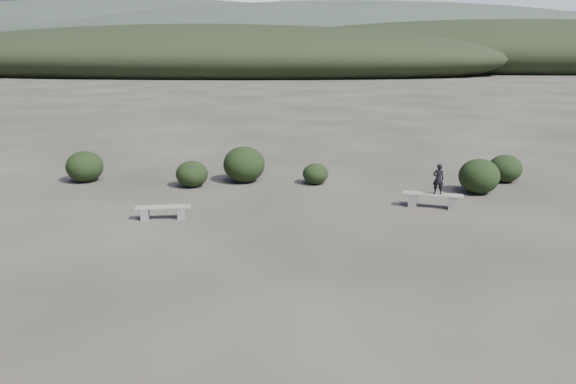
{
  "coord_description": "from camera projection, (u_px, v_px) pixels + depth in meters",
  "views": [
    {
      "loc": [
        0.63,
        -11.48,
        5.04
      ],
      "look_at": [
        -0.66,
        3.5,
        1.1
      ],
      "focal_mm": 35.0,
      "sensor_mm": 36.0,
      "label": 1
    }
  ],
  "objects": [
    {
      "name": "shrub_f",
      "position": [
        85.0,
        166.0,
        21.28
      ],
      "size": [
        1.38,
        1.38,
        1.17
      ],
      "primitive_type": "ellipsoid",
      "color": "black",
      "rests_on": "ground"
    },
    {
      "name": "shrub_d",
      "position": [
        479.0,
        176.0,
        19.58
      ],
      "size": [
        1.4,
        1.4,
        1.23
      ],
      "primitive_type": "ellipsoid",
      "color": "black",
      "rests_on": "ground"
    },
    {
      "name": "seated_person",
      "position": [
        438.0,
        179.0,
        17.68
      ],
      "size": [
        0.36,
        0.24,
        0.98
      ],
      "primitive_type": "imported",
      "rotation": [
        0.0,
        0.0,
        3.14
      ],
      "color": "black",
      "rests_on": "bench_right"
    },
    {
      "name": "shrub_a",
      "position": [
        192.0,
        174.0,
        20.53
      ],
      "size": [
        1.17,
        1.17,
        0.96
      ],
      "primitive_type": "ellipsoid",
      "color": "black",
      "rests_on": "ground"
    },
    {
      "name": "shrub_c",
      "position": [
        316.0,
        174.0,
        20.96
      ],
      "size": [
        0.97,
        0.97,
        0.77
      ],
      "primitive_type": "ellipsoid",
      "color": "black",
      "rests_on": "ground"
    },
    {
      "name": "ground",
      "position": [
        304.0,
        281.0,
        12.4
      ],
      "size": [
        1200.0,
        1200.0,
        0.0
      ],
      "primitive_type": "plane",
      "color": "#302C26",
      "rests_on": "ground"
    },
    {
      "name": "shrub_e",
      "position": [
        505.0,
        168.0,
        21.24
      ],
      "size": [
        1.25,
        1.25,
        1.04
      ],
      "primitive_type": "ellipsoid",
      "color": "black",
      "rests_on": "ground"
    },
    {
      "name": "shrub_b",
      "position": [
        244.0,
        164.0,
        21.21
      ],
      "size": [
        1.58,
        1.58,
        1.35
      ],
      "primitive_type": "ellipsoid",
      "color": "black",
      "rests_on": "ground"
    },
    {
      "name": "mountain_ridges",
      "position": [
        324.0,
        35.0,
        337.05
      ],
      "size": [
        500.0,
        400.0,
        56.0
      ],
      "color": "black",
      "rests_on": "ground"
    },
    {
      "name": "bench_right",
      "position": [
        433.0,
        199.0,
        17.88
      ],
      "size": [
        1.91,
        0.73,
        0.47
      ],
      "rotation": [
        0.0,
        0.0,
        -0.19
      ],
      "color": "slate",
      "rests_on": "ground"
    },
    {
      "name": "bench_left",
      "position": [
        163.0,
        211.0,
        16.71
      ],
      "size": [
        1.64,
        0.63,
        0.4
      ],
      "rotation": [
        0.0,
        0.0,
        0.19
      ],
      "color": "slate",
      "rests_on": "ground"
    }
  ]
}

